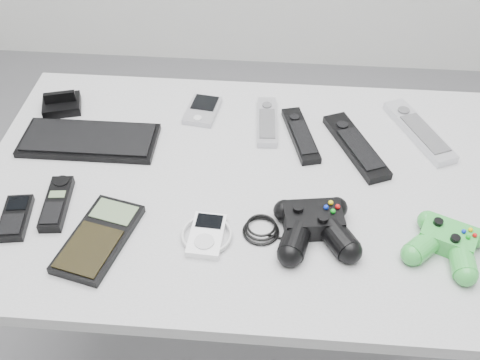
# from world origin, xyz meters

# --- Properties ---
(desk) EXTENTS (1.11, 0.72, 0.75)m
(desk) POSITION_xyz_m (-0.03, 0.09, 0.68)
(desk) COLOR #9D9D9F
(desk) RESTS_ON floor
(pda_keyboard) EXTENTS (0.30, 0.13, 0.02)m
(pda_keyboard) POSITION_xyz_m (-0.38, 0.18, 0.76)
(pda_keyboard) COLOR black
(pda_keyboard) RESTS_ON desk
(dock_bracket) EXTENTS (0.10, 0.10, 0.05)m
(dock_bracket) POSITION_xyz_m (-0.48, 0.30, 0.77)
(dock_bracket) COLOR black
(dock_bracket) RESTS_ON desk
(pda) EXTENTS (0.08, 0.12, 0.02)m
(pda) POSITION_xyz_m (-0.15, 0.31, 0.75)
(pda) COLOR #A8A8AF
(pda) RESTS_ON desk
(remote_silver_a) EXTENTS (0.05, 0.17, 0.02)m
(remote_silver_a) POSITION_xyz_m (0.01, 0.28, 0.76)
(remote_silver_a) COLOR #A8A8AF
(remote_silver_a) RESTS_ON desk
(remote_black_a) EXTENTS (0.09, 0.19, 0.02)m
(remote_black_a) POSITION_xyz_m (0.08, 0.24, 0.76)
(remote_black_a) COLOR black
(remote_black_a) RESTS_ON desk
(remote_black_b) EXTENTS (0.14, 0.23, 0.02)m
(remote_black_b) POSITION_xyz_m (0.20, 0.21, 0.76)
(remote_black_b) COLOR black
(remote_black_b) RESTS_ON desk
(remote_silver_b) EXTENTS (0.14, 0.23, 0.02)m
(remote_silver_b) POSITION_xyz_m (0.35, 0.27, 0.76)
(remote_silver_b) COLOR silver
(remote_silver_b) RESTS_ON desk
(mobile_phone) EXTENTS (0.07, 0.12, 0.02)m
(mobile_phone) POSITION_xyz_m (-0.46, -0.06, 0.76)
(mobile_phone) COLOR black
(mobile_phone) RESTS_ON desk
(cordless_handset) EXTENTS (0.06, 0.14, 0.02)m
(cordless_handset) POSITION_xyz_m (-0.39, -0.02, 0.76)
(cordless_handset) COLOR black
(cordless_handset) RESTS_ON desk
(calculator) EXTENTS (0.14, 0.21, 0.02)m
(calculator) POSITION_xyz_m (-0.29, -0.10, 0.76)
(calculator) COLOR black
(calculator) RESTS_ON desk
(mp3_player) EXTENTS (0.10, 0.11, 0.02)m
(mp3_player) POSITION_xyz_m (-0.09, -0.07, 0.76)
(mp3_player) COLOR white
(mp3_player) RESTS_ON desk
(controller_black) EXTENTS (0.28, 0.20, 0.05)m
(controller_black) POSITION_xyz_m (0.11, -0.05, 0.77)
(controller_black) COLOR black
(controller_black) RESTS_ON desk
(controller_green) EXTENTS (0.18, 0.19, 0.05)m
(controller_green) POSITION_xyz_m (0.35, -0.06, 0.77)
(controller_green) COLOR green
(controller_green) RESTS_ON desk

